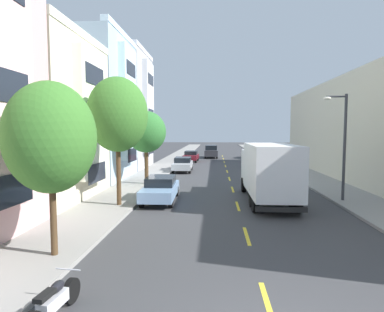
% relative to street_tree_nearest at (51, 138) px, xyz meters
% --- Properties ---
extents(ground_plane, '(160.00, 160.00, 0.00)m').
position_rel_street_tree_nearest_xyz_m(ground_plane, '(6.40, 25.71, -3.89)').
color(ground_plane, '#38383A').
extents(sidewalk_left, '(3.20, 120.00, 0.14)m').
position_rel_street_tree_nearest_xyz_m(sidewalk_left, '(-0.70, 23.71, -3.82)').
color(sidewalk_left, gray).
rests_on(sidewalk_left, ground_plane).
extents(sidewalk_right, '(3.20, 120.00, 0.14)m').
position_rel_street_tree_nearest_xyz_m(sidewalk_right, '(13.50, 23.71, -3.82)').
color(sidewalk_right, gray).
rests_on(sidewalk_right, ground_plane).
extents(lane_centerline_dashes, '(0.14, 47.20, 0.01)m').
position_rel_street_tree_nearest_xyz_m(lane_centerline_dashes, '(6.40, 20.21, -3.89)').
color(lane_centerline_dashes, yellow).
rests_on(lane_centerline_dashes, ground_plane).
extents(townhouse_second_cream, '(10.93, 7.87, 9.75)m').
position_rel_street_tree_nearest_xyz_m(townhouse_second_cream, '(-7.36, 8.50, 0.78)').
color(townhouse_second_cream, beige).
rests_on(townhouse_second_cream, ground_plane).
extents(townhouse_third_powder_blue, '(10.93, 7.87, 12.16)m').
position_rel_street_tree_nearest_xyz_m(townhouse_third_powder_blue, '(-7.36, 16.57, 1.99)').
color(townhouse_third_powder_blue, '#9EB7CC').
rests_on(townhouse_third_powder_blue, ground_plane).
extents(townhouse_fourth_dove_grey, '(12.44, 7.87, 12.70)m').
position_rel_street_tree_nearest_xyz_m(townhouse_fourth_dove_grey, '(-8.12, 24.65, 2.26)').
color(townhouse_fourth_dove_grey, '#A8A8AD').
rests_on(townhouse_fourth_dove_grey, ground_plane).
extents(street_tree_nearest, '(2.80, 2.80, 5.52)m').
position_rel_street_tree_nearest_xyz_m(street_tree_nearest, '(0.00, 0.00, 0.00)').
color(street_tree_nearest, '#47331E').
rests_on(street_tree_nearest, sidewalk_left).
extents(street_tree_second, '(3.19, 3.19, 6.81)m').
position_rel_street_tree_nearest_xyz_m(street_tree_second, '(-0.00, 7.00, 1.06)').
color(street_tree_second, '#47331E').
rests_on(street_tree_second, sidewalk_left).
extents(street_tree_third, '(2.98, 2.98, 5.45)m').
position_rel_street_tree_nearest_xyz_m(street_tree_third, '(-0.00, 14.01, 0.12)').
color(street_tree_third, '#47331E').
rests_on(street_tree_third, sidewalk_left).
extents(street_lamp, '(1.35, 0.28, 6.05)m').
position_rel_street_tree_nearest_xyz_m(street_lamp, '(12.33, 9.08, -0.20)').
color(street_lamp, '#38383D').
rests_on(street_lamp, sidewalk_right).
extents(delivery_box_truck, '(2.51, 7.61, 3.38)m').
position_rel_street_tree_nearest_xyz_m(delivery_box_truck, '(8.20, 8.82, -1.98)').
color(delivery_box_truck, white).
rests_on(delivery_box_truck, ground_plane).
extents(parked_sedan_sky, '(1.90, 4.54, 1.43)m').
position_rel_street_tree_nearest_xyz_m(parked_sedan_sky, '(1.98, 8.64, -3.14)').
color(parked_sedan_sky, '#7A9EC6').
rests_on(parked_sedan_sky, ground_plane).
extents(parked_hatchback_teal, '(1.76, 4.01, 1.50)m').
position_rel_street_tree_nearest_xyz_m(parked_hatchback_teal, '(10.64, 30.40, -3.14)').
color(parked_hatchback_teal, '#195B60').
rests_on(parked_hatchback_teal, ground_plane).
extents(parked_wagon_forest, '(1.87, 4.72, 1.50)m').
position_rel_street_tree_nearest_xyz_m(parked_wagon_forest, '(10.63, 39.01, -3.09)').
color(parked_wagon_forest, '#194C28').
rests_on(parked_wagon_forest, ground_plane).
extents(parked_sedan_burgundy, '(1.93, 4.55, 1.43)m').
position_rel_street_tree_nearest_xyz_m(parked_sedan_burgundy, '(1.97, 32.95, -3.14)').
color(parked_sedan_burgundy, maroon).
rests_on(parked_sedan_burgundy, ground_plane).
extents(parked_sedan_silver, '(1.85, 4.52, 1.43)m').
position_rel_street_tree_nearest_xyz_m(parked_sedan_silver, '(1.91, 22.48, -3.14)').
color(parked_sedan_silver, '#B2B5BA').
rests_on(parked_sedan_silver, ground_plane).
extents(moving_charcoal_sedan, '(1.95, 4.80, 1.93)m').
position_rel_street_tree_nearest_xyz_m(moving_charcoal_sedan, '(4.60, 39.29, -2.91)').
color(moving_charcoal_sedan, '#333338').
rests_on(moving_charcoal_sedan, ground_plane).
extents(parked_motorcycle, '(0.62, 2.05, 0.90)m').
position_rel_street_tree_nearest_xyz_m(parked_motorcycle, '(1.65, -3.25, -3.48)').
color(parked_motorcycle, black).
rests_on(parked_motorcycle, ground_plane).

